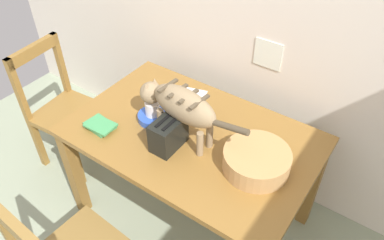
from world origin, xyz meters
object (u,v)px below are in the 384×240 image
coffee_mug (153,109)px  wooden_chair_far (64,110)px  magazine (184,97)px  dining_table (192,145)px  book_stack (100,125)px  cat (180,105)px  toaster (168,134)px  saucer_bowl (153,117)px  wicker_basket (256,160)px

coffee_mug → wooden_chair_far: 0.90m
magazine → dining_table: bearing=-62.6°
coffee_mug → wooden_chair_far: bearing=-177.1°
coffee_mug → book_stack: size_ratio=0.66×
cat → magazine: 0.41m
dining_table → book_stack: (-0.45, -0.25, 0.10)m
magazine → toaster: bearing=-81.1°
toaster → saucer_bowl: bearing=150.3°
coffee_mug → wicker_basket: (0.65, 0.01, -0.03)m
coffee_mug → dining_table: bearing=6.9°
saucer_bowl → wicker_basket: (0.66, 0.01, 0.04)m
book_stack → wicker_basket: wicker_basket is taller
dining_table → coffee_mug: (-0.25, -0.03, 0.17)m
saucer_bowl → magazine: size_ratio=0.69×
wooden_chair_far → book_stack: bearing=68.6°
book_stack → wicker_basket: bearing=15.0°
cat → toaster: size_ratio=3.45×
saucer_bowl → wooden_chair_far: bearing=-177.1°
coffee_mug → toaster: 0.23m
cat → toaster: cat is taller
toaster → wooden_chair_far: bearing=175.8°
saucer_bowl → magazine: (0.02, 0.27, -0.02)m
wooden_chair_far → coffee_mug: bearing=88.2°
book_stack → magazine: bearing=66.0°
dining_table → cat: size_ratio=1.98×
wooden_chair_far → toaster: bearing=81.1°
wicker_basket → toaster: bearing=-165.1°
book_stack → saucer_bowl: bearing=48.2°
saucer_bowl → wicker_basket: size_ratio=0.52×
coffee_mug → wicker_basket: size_ratio=0.37×
book_stack → coffee_mug: bearing=47.7°
dining_table → saucer_bowl: (-0.25, -0.03, 0.11)m
magazine → wicker_basket: wicker_basket is taller
saucer_bowl → dining_table: bearing=6.8°
wicker_basket → coffee_mug: bearing=-179.5°
cat → book_stack: 0.50m
saucer_bowl → coffee_mug: (0.00, 0.00, 0.06)m
dining_table → wooden_chair_far: (-1.06, -0.07, -0.20)m
cat → magazine: bearing=38.5°
saucer_bowl → coffee_mug: size_ratio=1.42×
wicker_basket → toaster: size_ratio=1.68×
magazine → book_stack: (-0.22, -0.50, 0.01)m
toaster → wooden_chair_far: wooden_chair_far is taller
dining_table → wicker_basket: (0.41, -0.02, 0.14)m
dining_table → toaster: size_ratio=6.83×
saucer_bowl → book_stack: (-0.20, -0.22, -0.00)m
toaster → dining_table: bearing=71.6°
cat → book_stack: cat is taller
dining_table → magazine: 0.35m
wooden_chair_far → dining_table: bearing=89.1°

